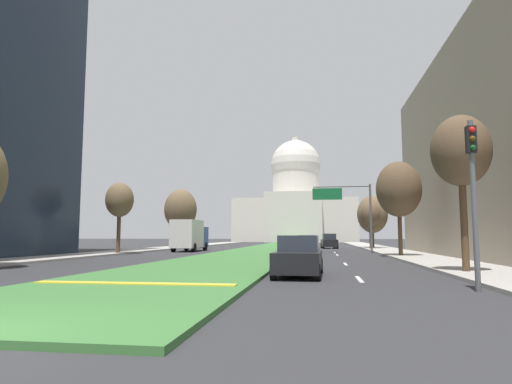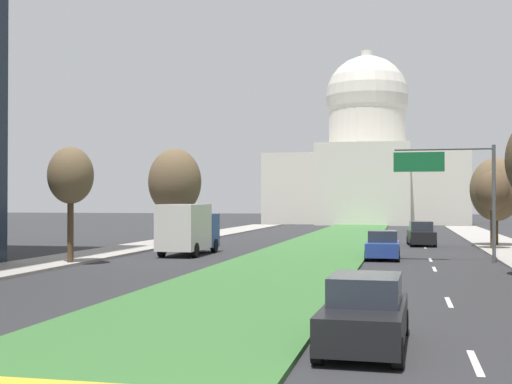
{
  "view_description": "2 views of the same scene",
  "coord_description": "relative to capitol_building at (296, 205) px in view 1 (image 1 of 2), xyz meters",
  "views": [
    {
      "loc": [
        5.8,
        -5.94,
        1.68
      ],
      "look_at": [
        -0.09,
        34.68,
        5.78
      ],
      "focal_mm": 30.33,
      "sensor_mm": 36.0,
      "label": 1
    },
    {
      "loc": [
        5.88,
        -3.89,
        3.38
      ],
      "look_at": [
        -2.53,
        34.96,
        3.92
      ],
      "focal_mm": 48.37,
      "sensor_mm": 36.0,
      "label": 2
    }
  ],
  "objects": [
    {
      "name": "street_tree_left_mid",
      "position": [
        -11.5,
        -76.27,
        -4.61
      ],
      "size": [
        2.43,
        2.43,
        6.29
      ],
      "color": "#4C3823",
      "rests_on": "ground_plane"
    },
    {
      "name": "capitol_building",
      "position": [
        0.0,
        0.0,
        0.0
      ],
      "size": [
        30.12,
        24.78,
        27.38
      ],
      "color": "beige",
      "rests_on": "ground_plane"
    },
    {
      "name": "street_tree_right_distant",
      "position": [
        12.46,
        -56.5,
        -5.06
      ],
      "size": [
        3.74,
        3.74,
        6.61
      ],
      "color": "#4C3823",
      "rests_on": "ground_plane"
    },
    {
      "name": "traffic_light_near_right",
      "position": [
        10.46,
        -98.15,
        -6.0
      ],
      "size": [
        0.28,
        0.35,
        5.2
      ],
      "color": "#515456",
      "rests_on": "ground_plane"
    },
    {
      "name": "sidewalk_right",
      "position": [
        12.96,
        -63.33,
        -9.24
      ],
      "size": [
        4.0,
        96.1,
        0.15
      ],
      "primitive_type": "cube",
      "color": "#9E9991",
      "rests_on": "ground_plane"
    },
    {
      "name": "box_truck_delivery",
      "position": [
        -7.51,
        -68.35,
        -7.64
      ],
      "size": [
        2.4,
        6.4,
        3.2
      ],
      "color": "navy",
      "rests_on": "ground_plane"
    },
    {
      "name": "street_tree_right_mid",
      "position": [
        11.94,
        -77.66,
        -4.13
      ],
      "size": [
        3.42,
        3.42,
        7.34
      ],
      "color": "#4C3823",
      "rests_on": "ground_plane"
    },
    {
      "name": "grass_median",
      "position": [
        0.0,
        -58.0,
        -9.24
      ],
      "size": [
        7.3,
        96.1,
        0.14
      ],
      "primitive_type": "cube",
      "color": "#386B33",
      "rests_on": "ground_plane"
    },
    {
      "name": "street_tree_right_near",
      "position": [
        12.0,
        -92.24,
        -4.01
      ],
      "size": [
        2.51,
        2.51,
        6.94
      ],
      "color": "#4C3823",
      "rests_on": "ground_plane"
    },
    {
      "name": "sedan_lead_stopped",
      "position": [
        4.97,
        -93.83,
        -8.53
      ],
      "size": [
        1.99,
        4.61,
        1.67
      ],
      "color": "black",
      "rests_on": "ground_plane"
    },
    {
      "name": "sidewalk_left",
      "position": [
        -12.96,
        -63.33,
        -9.24
      ],
      "size": [
        4.0,
        96.1,
        0.15
      ],
      "primitive_type": "cube",
      "color": "#9E9991",
      "rests_on": "ground_plane"
    },
    {
      "name": "median_curb_nose",
      "position": [
        0.0,
        -98.82,
        -9.15
      ],
      "size": [
        6.57,
        0.5,
        0.04
      ],
      "primitive_type": "cube",
      "color": "gold",
      "rests_on": "grass_median"
    },
    {
      "name": "ground_plane",
      "position": [
        0.0,
        -52.66,
        -9.31
      ],
      "size": [
        260.0,
        260.0,
        0.0
      ],
      "primitive_type": "plane",
      "color": "#2B2B2D"
    },
    {
      "name": "street_tree_left_distant",
      "position": [
        -11.82,
        -57.57,
        -5.21
      ],
      "size": [
        2.5,
        2.5,
        5.71
      ],
      "color": "#4C3823",
      "rests_on": "ground_plane"
    },
    {
      "name": "overhead_guide_sign",
      "position": [
        8.61,
        -70.19,
        -4.67
      ],
      "size": [
        5.52,
        0.2,
        6.5
      ],
      "color": "#515456",
      "rests_on": "ground_plane"
    },
    {
      "name": "lane_dashes_right",
      "position": [
        7.31,
        -61.04,
        -9.31
      ],
      "size": [
        0.16,
        67.86,
        0.01
      ],
      "color": "silver",
      "rests_on": "ground_plane"
    },
    {
      "name": "street_tree_left_far",
      "position": [
        -11.48,
        -59.38,
        -4.43
      ],
      "size": [
        4.09,
        4.09,
        7.45
      ],
      "color": "#4C3823",
      "rests_on": "ground_plane"
    },
    {
      "name": "sedan_midblock",
      "position": [
        4.6,
        -69.02,
        -8.53
      ],
      "size": [
        1.94,
        4.4,
        1.67
      ],
      "color": "navy",
      "rests_on": "ground_plane"
    },
    {
      "name": "street_tree_right_far",
      "position": [
        11.78,
        -60.2,
        -5.29
      ],
      "size": [
        2.24,
        2.24,
        5.5
      ],
      "color": "#4C3823",
      "rests_on": "ground_plane"
    },
    {
      "name": "sedan_distant",
      "position": [
        7.07,
        -56.06,
        -8.45
      ],
      "size": [
        2.18,
        4.37,
        1.86
      ],
      "color": "black",
      "rests_on": "ground_plane"
    }
  ]
}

